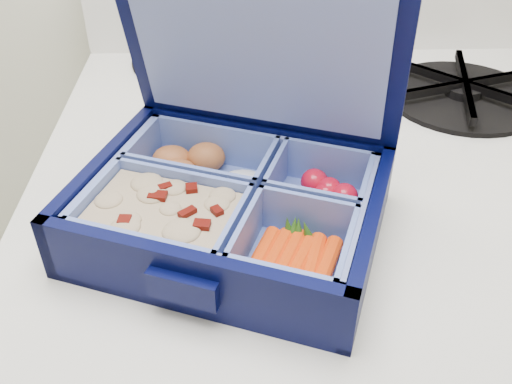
{
  "coord_description": "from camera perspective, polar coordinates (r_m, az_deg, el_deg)",
  "views": [
    {
      "loc": [
        -0.17,
        1.17,
        1.24
      ],
      "look_at": [
        -0.15,
        1.55,
        0.95
      ],
      "focal_mm": 40.0,
      "sensor_mm": 36.0,
      "label": 1
    }
  ],
  "objects": [
    {
      "name": "bento_box",
      "position": [
        0.47,
        -2.5,
        -1.57
      ],
      "size": [
        0.29,
        0.26,
        0.06
      ],
      "primitive_type": null,
      "rotation": [
        0.0,
        0.0,
        -0.35
      ],
      "color": "black",
      "rests_on": "stove"
    },
    {
      "name": "burner_grate",
      "position": [
        0.73,
        20.09,
        9.72
      ],
      "size": [
        0.23,
        0.23,
        0.03
      ],
      "primitive_type": "cylinder",
      "rotation": [
        0.0,
        0.0,
        0.31
      ],
      "color": "black",
      "rests_on": "stove"
    },
    {
      "name": "burner_grate_rear",
      "position": [
        0.79,
        -5.78,
        13.6
      ],
      "size": [
        0.22,
        0.22,
        0.02
      ],
      "primitive_type": "cylinder",
      "rotation": [
        0.0,
        0.0,
        -0.27
      ],
      "color": "black",
      "rests_on": "stove"
    },
    {
      "name": "fork",
      "position": [
        0.59,
        2.57,
        4.13
      ],
      "size": [
        0.07,
        0.17,
        0.01
      ],
      "primitive_type": null,
      "rotation": [
        0.0,
        0.0,
        -0.27
      ],
      "color": "silver",
      "rests_on": "stove"
    }
  ]
}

